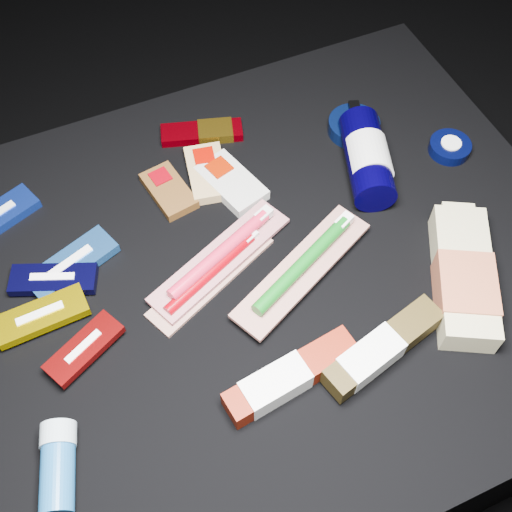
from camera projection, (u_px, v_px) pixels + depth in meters
name	position (u px, v px, depth m)	size (l,w,h in m)	color
ground	(251.00, 378.00, 1.26)	(3.00, 3.00, 0.00)	black
cloth_table	(250.00, 333.00, 1.09)	(0.98, 0.78, 0.40)	black
luna_bar_1	(72.00, 264.00, 0.92)	(0.14, 0.09, 0.02)	blue
luna_bar_2	(54.00, 279.00, 0.90)	(0.13, 0.09, 0.02)	black
luna_bar_3	(41.00, 316.00, 0.87)	(0.13, 0.05, 0.02)	#B29600
luna_bar_4	(84.00, 348.00, 0.84)	(0.12, 0.08, 0.01)	maroon
clif_bar_0	(168.00, 189.00, 0.99)	(0.07, 0.11, 0.02)	#503013
clif_bar_1	(229.00, 181.00, 1.00)	(0.09, 0.13, 0.02)	beige
clif_bar_2	(207.00, 171.00, 1.01)	(0.08, 0.12, 0.02)	tan
power_bar	(206.00, 132.00, 1.06)	(0.14, 0.08, 0.02)	#700008
lotion_bottle	(367.00, 158.00, 0.99)	(0.11, 0.21, 0.07)	black
cream_tin_upper	(354.00, 126.00, 1.06)	(0.08, 0.08, 0.03)	black
cream_tin_lower	(450.00, 147.00, 1.04)	(0.07, 0.07, 0.02)	black
bodywash_bottle	(463.00, 278.00, 0.89)	(0.17, 0.22, 0.05)	#BCB284
deodorant_stick	(58.00, 466.00, 0.75)	(0.07, 0.11, 0.04)	navy
toothbrush_pack_0	(212.00, 274.00, 0.91)	(0.21, 0.13, 0.02)	#ACA3A0
toothbrush_pack_1	(222.00, 255.00, 0.92)	(0.24, 0.14, 0.03)	#B4AAA7
toothbrush_pack_2	(304.00, 265.00, 0.90)	(0.25, 0.16, 0.03)	#A8A19D
toothpaste_carton_red	(286.00, 379.00, 0.81)	(0.19, 0.06, 0.04)	maroon
toothpaste_carton_green	(379.00, 351.00, 0.83)	(0.19, 0.08, 0.04)	#2F250D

